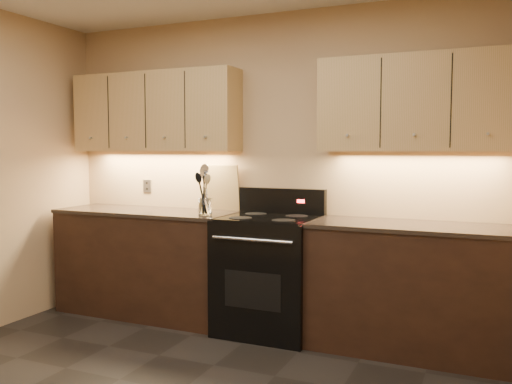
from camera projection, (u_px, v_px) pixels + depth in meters
wall_back at (275, 169)px, 4.59m from camera, size 4.00×0.04×2.60m
counter_left at (148, 262)px, 4.83m from camera, size 1.62×0.62×0.93m
counter_right at (411, 288)px, 3.91m from camera, size 1.46×0.62×0.93m
stove at (269, 273)px, 4.34m from camera, size 0.76×0.68×1.14m
upper_cab_left at (155, 112)px, 4.86m from camera, size 1.60×0.30×0.70m
upper_cab_right at (418, 103)px, 3.94m from camera, size 1.44×0.30×0.70m
outlet_plate at (147, 186)px, 5.12m from camera, size 0.08×0.01×0.12m
utensil_crock at (205, 207)px, 4.42m from camera, size 0.11×0.11×0.14m
cutting_board at (223, 188)px, 4.77m from camera, size 0.32×0.08×0.40m
wooden_spoon at (201, 194)px, 4.43m from camera, size 0.11×0.10×0.32m
black_spoon at (206, 192)px, 4.42m from camera, size 0.09×0.16×0.34m
black_turner at (203, 192)px, 4.39m from camera, size 0.15×0.19×0.36m
steel_spatula at (208, 190)px, 4.41m from camera, size 0.19×0.15×0.39m
steel_skimmer at (209, 189)px, 4.39m from camera, size 0.19×0.18×0.41m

